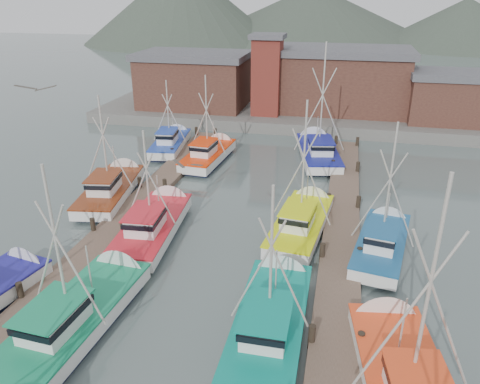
% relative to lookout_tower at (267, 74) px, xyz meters
% --- Properties ---
extents(ground, '(260.00, 260.00, 0.00)m').
position_rel_lookout_tower_xyz_m(ground, '(2.00, -33.00, -5.55)').
color(ground, slate).
rests_on(ground, ground).
extents(dock_left, '(2.30, 46.00, 1.50)m').
position_rel_lookout_tower_xyz_m(dock_left, '(-5.00, -28.96, -5.34)').
color(dock_left, brown).
rests_on(dock_left, ground).
extents(dock_right, '(2.30, 46.00, 1.50)m').
position_rel_lookout_tower_xyz_m(dock_right, '(9.00, -28.96, -5.34)').
color(dock_right, brown).
rests_on(dock_right, ground).
extents(quay, '(44.00, 16.00, 1.20)m').
position_rel_lookout_tower_xyz_m(quay, '(2.00, 4.00, -4.95)').
color(quay, slate).
rests_on(quay, ground).
extents(shed_left, '(12.72, 8.48, 6.20)m').
position_rel_lookout_tower_xyz_m(shed_left, '(-9.00, 2.00, -1.21)').
color(shed_left, brown).
rests_on(shed_left, quay).
extents(shed_center, '(14.84, 9.54, 6.90)m').
position_rel_lookout_tower_xyz_m(shed_center, '(8.00, 4.00, -0.86)').
color(shed_center, brown).
rests_on(shed_center, quay).
extents(shed_right, '(8.48, 6.36, 5.20)m').
position_rel_lookout_tower_xyz_m(shed_right, '(19.00, 1.00, -1.71)').
color(shed_right, brown).
rests_on(shed_right, quay).
extents(lookout_tower, '(3.60, 3.60, 8.50)m').
position_rel_lookout_tower_xyz_m(lookout_tower, '(0.00, 0.00, 0.00)').
color(lookout_tower, maroon).
rests_on(lookout_tower, quay).
extents(distant_hills, '(175.00, 140.00, 42.00)m').
position_rel_lookout_tower_xyz_m(distant_hills, '(-10.76, 89.59, -5.55)').
color(distant_hills, '#434F42').
rests_on(distant_hills, ground).
extents(boat_4, '(3.67, 9.85, 8.97)m').
position_rel_lookout_tower_xyz_m(boat_4, '(-2.33, -35.78, -4.87)').
color(boat_4, '#0F1634').
rests_on(boat_4, ground).
extents(boat_5, '(3.38, 9.38, 8.20)m').
position_rel_lookout_tower_xyz_m(boat_5, '(6.15, -34.19, -4.87)').
color(boat_5, '#0F1634').
rests_on(boat_5, ground).
extents(boat_7, '(4.37, 9.91, 10.18)m').
position_rel_lookout_tower_xyz_m(boat_7, '(11.55, -36.69, -4.86)').
color(boat_7, '#0F1634').
rests_on(boat_7, ground).
extents(boat_8, '(3.58, 9.42, 7.66)m').
position_rel_lookout_tower_xyz_m(boat_8, '(-2.40, -26.81, -4.87)').
color(boat_8, '#0F1634').
rests_on(boat_8, ground).
extents(boat_9, '(3.70, 9.05, 9.23)m').
position_rel_lookout_tower_xyz_m(boat_9, '(6.55, -24.47, -4.87)').
color(boat_9, '#0F1634').
rests_on(boat_9, ground).
extents(boat_10, '(4.16, 9.39, 8.42)m').
position_rel_lookout_tower_xyz_m(boat_10, '(-7.62, -22.17, -4.87)').
color(boat_10, '#0F1634').
rests_on(boat_10, ground).
extents(boat_11, '(3.81, 8.35, 8.57)m').
position_rel_lookout_tower_xyz_m(boat_11, '(11.33, -26.07, -4.87)').
color(boat_11, '#0F1634').
rests_on(boat_11, ground).
extents(boat_12, '(3.35, 8.60, 8.34)m').
position_rel_lookout_tower_xyz_m(boat_12, '(-2.75, -13.19, -4.87)').
color(boat_12, '#0F1634').
rests_on(boat_12, ground).
extents(boat_13, '(4.79, 10.10, 11.07)m').
position_rel_lookout_tower_xyz_m(boat_13, '(6.48, -10.30, -4.86)').
color(boat_13, '#0F1634').
rests_on(boat_13, ground).
extents(boat_14, '(3.48, 8.34, 7.27)m').
position_rel_lookout_tower_xyz_m(boat_14, '(-7.28, -10.77, -4.87)').
color(boat_14, '#0F1634').
rests_on(boat_14, ground).
extents(gull_near, '(1.54, 0.66, 0.24)m').
position_rel_lookout_tower_xyz_m(gull_near, '(-2.27, -36.27, 5.33)').
color(gull_near, gray).
rests_on(gull_near, ground).
extents(gull_far, '(1.48, 0.65, 0.24)m').
position_rel_lookout_tower_xyz_m(gull_far, '(2.25, -33.36, 1.75)').
color(gull_far, gray).
rests_on(gull_far, ground).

